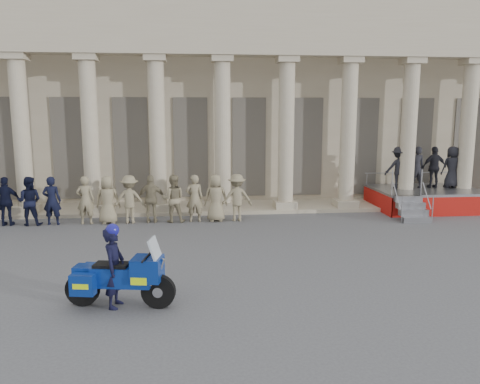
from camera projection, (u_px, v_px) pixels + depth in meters
name	position (u px, v px, depth m)	size (l,w,h in m)	color
ground	(189.00, 282.00, 11.38)	(90.00, 90.00, 0.00)	#4A4A4C
building	(191.00, 105.00, 25.11)	(40.00, 12.50, 9.00)	tan
officer_rank	(14.00, 201.00, 17.00)	(17.55, 0.68, 1.80)	black
reviewing_stand	(424.00, 177.00, 19.89)	(4.35, 4.15, 2.67)	gray
motorcycle	(121.00, 277.00, 9.83)	(2.36, 1.10, 1.52)	black
rider	(114.00, 266.00, 9.80)	(0.51, 0.69, 1.81)	black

